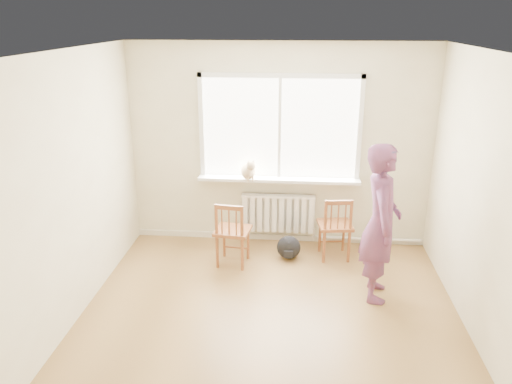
% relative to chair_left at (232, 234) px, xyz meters
% --- Properties ---
extents(floor, '(4.50, 4.50, 0.00)m').
position_rel_chair_left_xyz_m(floor, '(0.55, -1.44, -0.43)').
color(floor, olive).
rests_on(floor, ground).
extents(ceiling, '(4.50, 4.50, 0.00)m').
position_rel_chair_left_xyz_m(ceiling, '(0.55, -1.44, 2.27)').
color(ceiling, white).
rests_on(ceiling, back_wall).
extents(back_wall, '(4.00, 0.01, 2.70)m').
position_rel_chair_left_xyz_m(back_wall, '(0.55, 0.81, 0.92)').
color(back_wall, beige).
rests_on(back_wall, ground).
extents(window, '(2.12, 0.05, 1.42)m').
position_rel_chair_left_xyz_m(window, '(0.55, 0.78, 1.23)').
color(window, white).
rests_on(window, back_wall).
extents(windowsill, '(2.15, 0.22, 0.04)m').
position_rel_chair_left_xyz_m(windowsill, '(0.55, 0.70, 0.50)').
color(windowsill, white).
rests_on(windowsill, back_wall).
extents(radiator, '(1.00, 0.12, 0.55)m').
position_rel_chair_left_xyz_m(radiator, '(0.55, 0.72, 0.01)').
color(radiator, white).
rests_on(radiator, back_wall).
extents(heating_pipe, '(1.40, 0.04, 0.04)m').
position_rel_chair_left_xyz_m(heating_pipe, '(1.80, 0.75, -0.35)').
color(heating_pipe, silver).
rests_on(heating_pipe, back_wall).
extents(baseboard, '(4.00, 0.03, 0.08)m').
position_rel_chair_left_xyz_m(baseboard, '(0.55, 0.79, -0.39)').
color(baseboard, beige).
rests_on(baseboard, ground).
extents(chair_left, '(0.47, 0.45, 0.85)m').
position_rel_chair_left_xyz_m(chair_left, '(0.00, 0.00, 0.00)').
color(chair_left, brown).
rests_on(chair_left, floor).
extents(chair_right, '(0.47, 0.45, 0.85)m').
position_rel_chair_left_xyz_m(chair_right, '(1.30, 0.29, -0.00)').
color(chair_right, brown).
rests_on(chair_right, floor).
extents(person, '(0.46, 0.67, 1.77)m').
position_rel_chair_left_xyz_m(person, '(1.71, -0.57, 0.45)').
color(person, '#B43C5D').
rests_on(person, floor).
extents(cat, '(0.28, 0.43, 0.30)m').
position_rel_chair_left_xyz_m(cat, '(0.15, 0.61, 0.64)').
color(cat, beige).
rests_on(cat, windowsill).
extents(backpack, '(0.34, 0.28, 0.31)m').
position_rel_chair_left_xyz_m(backpack, '(0.71, 0.24, -0.27)').
color(backpack, black).
rests_on(backpack, floor).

